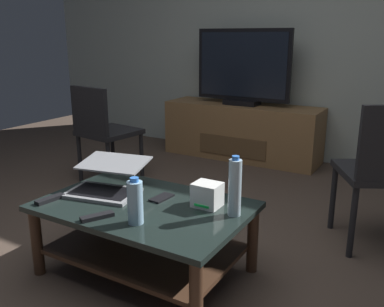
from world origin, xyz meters
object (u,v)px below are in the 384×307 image
Objects in this scene: side_chair at (102,128)px; water_bottle_far at (235,187)px; tv_remote at (97,217)px; media_cabinet at (242,131)px; television at (243,69)px; water_bottle_near at (135,202)px; laptop at (107,180)px; soundbar_remote at (50,199)px; cell_phone at (162,198)px; router_box at (207,195)px; coffee_table at (145,225)px.

water_bottle_far is at bearing -28.07° from side_chair.
side_chair is at bearing 159.24° from tv_remote.
tv_remote is at bearing -81.41° from media_cabinet.
water_bottle_near is at bearing -76.95° from television.
side_chair reaches higher than laptop.
water_bottle_near is at bearing -138.49° from water_bottle_far.
tv_remote is (0.21, -0.30, -0.05)m from laptop.
media_cabinet is 5.38× the size of water_bottle_far.
soundbar_remote is at bearing -158.11° from tv_remote.
television reaches higher than laptop.
side_chair is at bearing 151.93° from water_bottle_far.
cell_phone is (0.51, -2.20, 0.12)m from media_cabinet.
router_box is 0.27m from cell_phone.
water_bottle_far is (1.64, -0.87, 0.06)m from side_chair.
router_box is 0.83m from soundbar_remote.
water_bottle_near is (0.11, -0.20, 0.23)m from coffee_table.
router_box is 0.46× the size of water_bottle_far.
media_cabinet is at bearing 94.62° from laptop.
coffee_table is at bearing -154.45° from router_box.
side_chair reaches higher than water_bottle_far.
router_box is at bearing 169.72° from water_bottle_far.
tv_remote is (1.09, -1.25, -0.08)m from side_chair.
soundbar_remote is at bearing -89.57° from media_cabinet.
media_cabinet is 3.50× the size of laptop.
media_cabinet is 2.28m from laptop.
television is 6.16× the size of soundbar_remote.
television is 2.30m from cell_phone.
laptop reaches higher than router_box.
laptop is 2.06× the size of water_bottle_near.
television is 3.29× the size of water_bottle_far.
coffee_table is 1.55m from side_chair.
tv_remote and soundbar_remote have the same top height.
coffee_table is 7.67× the size of cell_phone.
water_bottle_near is at bearing -42.83° from side_chair.
media_cabinet is at bearing 126.53° from tv_remote.
cell_phone is at bearing -76.85° from television.
laptop is 0.34m from cell_phone.
television reaches higher than water_bottle_near.
soundbar_remote is (0.02, -2.53, 0.13)m from media_cabinet.
water_bottle_far is (0.36, 0.32, 0.04)m from water_bottle_near.
television is at bearing 126.60° from tv_remote.
cell_phone is at bearing -172.42° from router_box.
media_cabinet is 2.53m from soundbar_remote.
laptop is 3.34× the size of router_box.
media_cabinet is at bearing 101.54° from coffee_table.
television is 1.17× the size of side_chair.
water_bottle_near is 0.48m from water_bottle_far.
soundbar_remote is at bearing -154.13° from coffee_table.
water_bottle_far reaches higher than media_cabinet.
coffee_table is 0.67× the size of media_cabinet.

